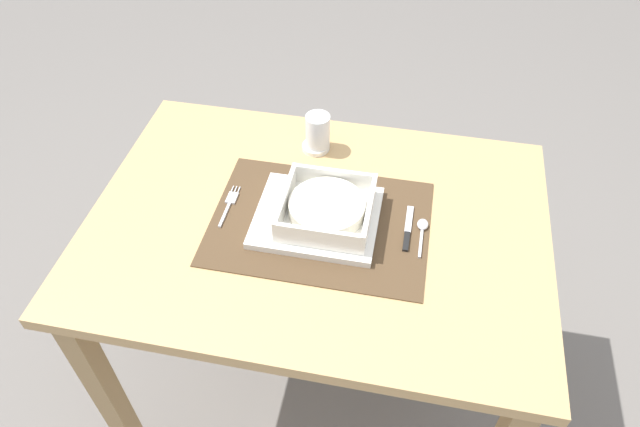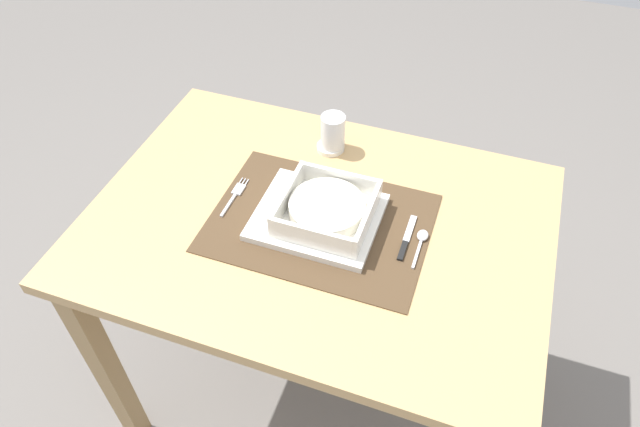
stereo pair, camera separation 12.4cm
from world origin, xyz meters
The scene contains 10 objects.
ground_plane centered at (0.00, 0.00, 0.00)m, with size 6.00×6.00×0.00m, color slate.
dining_table centered at (0.00, 0.00, 0.65)m, with size 1.00×0.72×0.76m.
placemat centered at (0.01, -0.01, 0.76)m, with size 0.47×0.34×0.00m, color #4C3823.
serving_plate centered at (0.00, 0.00, 0.77)m, with size 0.27×0.23×0.02m, color white.
porridge_bowl centered at (0.02, 0.00, 0.80)m, with size 0.19×0.19×0.06m.
fork centered at (-0.20, 0.01, 0.76)m, with size 0.02×0.13×0.00m.
spoon centered at (0.23, 0.02, 0.77)m, with size 0.02×0.11×0.01m.
butter_knife centered at (0.20, 0.00, 0.76)m, with size 0.01×0.13×0.01m.
drinking_glass centered at (-0.05, 0.24, 0.80)m, with size 0.06×0.06×0.10m.
condiment_saucer centered at (-0.05, 0.24, 0.77)m, with size 0.07×0.07×0.04m.
Camera 1 is at (0.18, -0.85, 1.68)m, focal length 32.47 mm.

